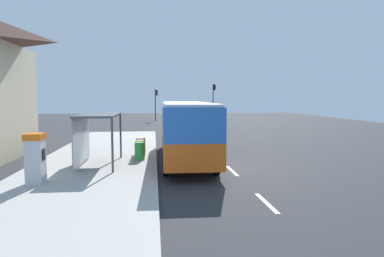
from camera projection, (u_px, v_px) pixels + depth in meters
ground_plane at (192, 136)px, 31.15m from camera, size 56.00×92.00×0.04m
sidewalk_platform at (99, 161)px, 18.56m from camera, size 6.20×30.00×0.18m
lane_stripe_seg_0 at (266, 203)px, 11.38m from camera, size 0.16×2.20×0.01m
lane_stripe_seg_1 at (232, 171)px, 16.33m from camera, size 0.16×2.20×0.01m
lane_stripe_seg_2 at (214, 154)px, 21.28m from camera, size 0.16×2.20×0.01m
lane_stripe_seg_3 at (203, 143)px, 26.23m from camera, size 0.16×2.20×0.01m
lane_stripe_seg_4 at (195, 136)px, 31.18m from camera, size 0.16×2.20×0.01m
lane_stripe_seg_5 at (189, 131)px, 36.13m from camera, size 0.16×2.20×0.01m
lane_stripe_seg_6 at (185, 127)px, 41.08m from camera, size 0.16×2.20×0.01m
lane_stripe_seg_7 at (182, 124)px, 46.03m from camera, size 0.16×2.20×0.01m
bus at (185, 127)px, 19.00m from camera, size 2.73×11.06×3.21m
white_van at (200, 115)px, 42.00m from camera, size 2.07×5.22×2.30m
sedan_near at (189, 114)px, 55.82m from camera, size 1.96×4.46×1.52m
sedan_far at (194, 116)px, 48.89m from camera, size 1.91×4.44×1.52m
ticket_machine at (35, 158)px, 13.19m from camera, size 0.66×0.76×1.94m
recycling_bin_green at (140, 151)px, 18.19m from camera, size 0.52×0.52×0.95m
recycling_bin_orange at (140, 149)px, 18.89m from camera, size 0.52×0.52×0.95m
recycling_bin_blue at (141, 147)px, 19.58m from camera, size 0.52×0.52×0.95m
recycling_bin_yellow at (141, 146)px, 20.27m from camera, size 0.52×0.52×0.95m
traffic_light_near_side at (214, 97)px, 51.36m from camera, size 0.49×0.28×5.50m
traffic_light_far_side at (156, 100)px, 51.25m from camera, size 0.49×0.28×4.70m
bus_shelter at (92, 126)px, 16.76m from camera, size 1.80×4.00×2.50m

